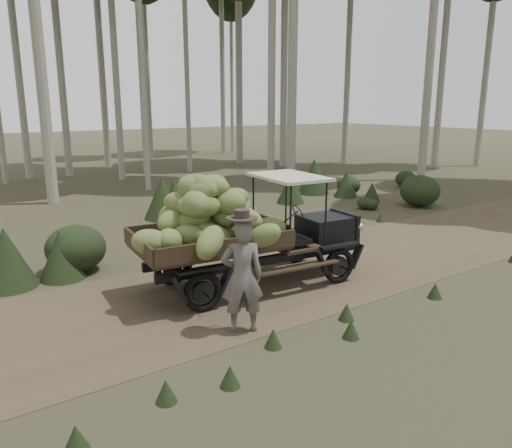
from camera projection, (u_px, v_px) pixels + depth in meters
The scene contains 5 objects.
ground at pixel (315, 269), 10.86m from camera, with size 120.00×120.00×0.00m, color #473D2B.
dirt_track at pixel (315, 269), 10.86m from camera, with size 70.00×4.00×0.01m, color brown.
banana_truck at pixel (226, 222), 9.31m from camera, with size 5.00×2.42×2.38m.
farmer at pixel (242, 275), 7.72m from camera, with size 0.79×0.68×1.97m.
undergrowth at pixel (361, 239), 11.23m from camera, with size 21.71×20.63×1.39m.
Camera 1 is at (-6.97, -7.72, 3.52)m, focal length 35.00 mm.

